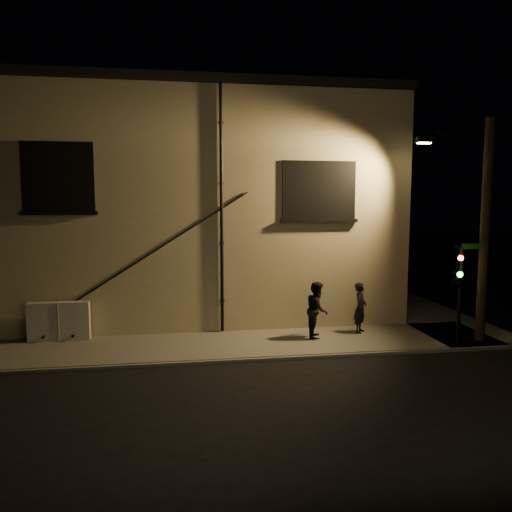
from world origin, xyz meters
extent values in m
plane|color=black|center=(0.00, 0.00, 0.00)|extent=(90.00, 90.00, 0.00)
cube|color=#595850|center=(-3.00, 1.50, 0.06)|extent=(20.00, 3.00, 0.12)
cube|color=#595850|center=(6.50, 8.00, 0.06)|extent=(3.00, 16.00, 0.12)
cube|color=tan|center=(-3.00, 9.00, 4.25)|extent=(16.00, 12.00, 8.50)
cube|color=black|center=(-3.00, 9.00, 8.65)|extent=(16.20, 12.20, 0.30)
cube|color=black|center=(-7.00, 2.98, 5.40)|extent=(2.20, 0.10, 2.20)
cube|color=black|center=(-7.00, 3.00, 5.40)|extent=(1.98, 0.05, 1.98)
cube|color=black|center=(1.60, 2.98, 5.00)|extent=(2.60, 0.10, 2.00)
cube|color=#A5B28C|center=(1.60, 3.00, 5.00)|extent=(2.38, 0.05, 1.78)
cylinder|color=black|center=(-1.80, 2.92, 4.31)|extent=(0.11, 0.11, 8.30)
cylinder|color=black|center=(-4.00, 2.95, 3.00)|extent=(5.96, 0.04, 3.75)
cylinder|color=black|center=(-3.88, 2.95, 3.06)|extent=(5.96, 0.04, 3.75)
cube|color=#B7B6AE|center=(-7.12, 2.70, 0.75)|extent=(1.92, 0.32, 1.26)
imported|color=black|center=(2.87, 2.13, 0.98)|extent=(0.69, 0.75, 1.72)
imported|color=black|center=(1.24, 1.77, 1.05)|extent=(0.96, 1.08, 1.86)
cylinder|color=black|center=(5.45, 0.35, 1.65)|extent=(0.12, 0.12, 3.05)
imported|color=black|center=(5.23, 0.23, 2.29)|extent=(0.72, 1.88, 0.74)
sphere|color=#FF140C|center=(5.25, 0.05, 2.89)|extent=(0.17, 0.17, 0.17)
sphere|color=#14FF3F|center=(5.25, 0.05, 2.39)|extent=(0.17, 0.17, 0.17)
cube|color=#0C4C1E|center=(5.80, 0.35, 3.22)|extent=(0.70, 0.03, 0.18)
cylinder|color=black|center=(6.36, 0.58, 3.61)|extent=(0.30, 0.30, 7.21)
cylinder|color=black|center=(5.56, 1.13, 6.71)|extent=(1.83, 1.00, 0.10)
cube|color=black|center=(4.76, 1.68, 6.61)|extent=(0.55, 0.28, 0.18)
cube|color=#FFC672|center=(4.76, 1.68, 6.51)|extent=(0.42, 0.20, 0.04)
camera|label=1|loc=(-3.29, -13.88, 4.66)|focal=35.00mm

